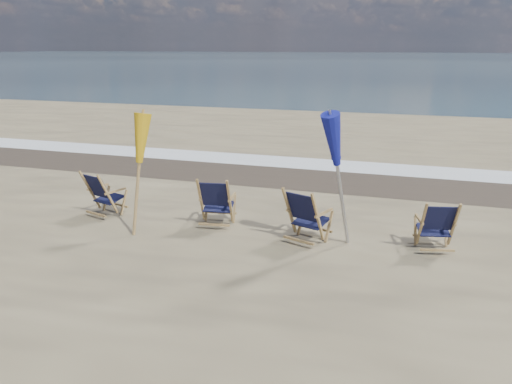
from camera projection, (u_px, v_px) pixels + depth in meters
ocean at (407, 59)px, 123.70m from camera, size 400.00×400.00×0.00m
surf_foam at (320, 164)px, 14.09m from camera, size 200.00×1.40×0.01m
wet_sand_strip at (310, 177)px, 12.71m from camera, size 200.00×2.60×0.00m
beach_chair_0 at (108, 196)px, 9.50m from camera, size 0.77×0.82×0.93m
beach_chair_1 at (230, 203)px, 9.02m from camera, size 0.71×0.77×0.97m
beach_chair_2 at (318, 220)px, 8.14m from camera, size 0.84×0.89×0.99m
beach_chair_3 at (454, 227)px, 7.94m from camera, size 0.71×0.76×0.90m
umbrella_yellow at (135, 145)px, 8.52m from camera, size 0.30×0.30×2.12m
umbrella_blue at (343, 139)px, 7.72m from camera, size 0.30×0.30×2.37m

